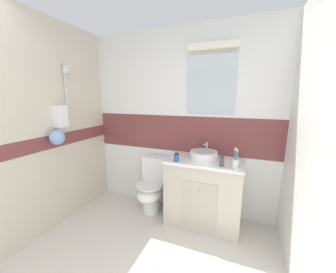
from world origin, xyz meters
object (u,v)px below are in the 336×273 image
Objects in this scene: toothbrush_cup at (235,163)px; lotion_bottle_short at (176,158)px; sink_basin at (204,155)px; toilet at (152,187)px; soap_dispenser at (222,162)px.

toothbrush_cup is 0.66m from lotion_bottle_short.
sink_basin is 0.42m from toothbrush_cup.
sink_basin is 0.90m from toilet.
toothbrush_cup reaches higher than lotion_bottle_short.
toothbrush_cup is at bearing 1.52° from lotion_bottle_short.
toothbrush_cup is at bearing -26.76° from sink_basin.
lotion_bottle_short is at bearing -24.07° from toilet.
soap_dispenser is (-0.14, 0.01, -0.01)m from toothbrush_cup.
toilet is 1.11m from soap_dispenser.
sink_basin is 1.66× the size of toothbrush_cup.
sink_basin is 2.59× the size of soap_dispenser.
toilet is 3.42× the size of toothbrush_cup.
lotion_bottle_short is at bearing -144.28° from sink_basin.
toothbrush_cup is (0.38, -0.19, 0.01)m from sink_basin.
toilet is 0.71m from lotion_bottle_short.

